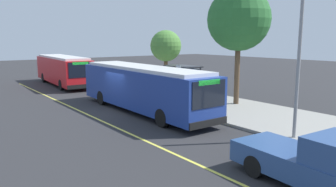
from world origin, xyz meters
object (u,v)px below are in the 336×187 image
at_px(pickup_truck, 322,165).
at_px(route_sign_post, 178,80).
at_px(transit_bus_main, 143,87).
at_px(waiting_bench, 186,91).
at_px(transit_bus_second, 63,69).

height_order(pickup_truck, route_sign_post, route_sign_post).
bearing_deg(route_sign_post, pickup_truck, -18.80).
height_order(transit_bus_main, waiting_bench, transit_bus_main).
distance_m(pickup_truck, waiting_bench, 15.97).
height_order(transit_bus_main, route_sign_post, same).
distance_m(transit_bus_second, waiting_bench, 14.55).
relative_size(transit_bus_main, route_sign_post, 4.42).
bearing_deg(pickup_truck, route_sign_post, 161.20).
height_order(transit_bus_main, transit_bus_second, same).
bearing_deg(transit_bus_second, pickup_truck, -3.65).
height_order(waiting_bench, route_sign_post, route_sign_post).
relative_size(transit_bus_main, transit_bus_second, 1.08).
distance_m(transit_bus_second, pickup_truck, 28.25).
height_order(transit_bus_main, pickup_truck, transit_bus_main).
distance_m(waiting_bench, route_sign_post, 3.57).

